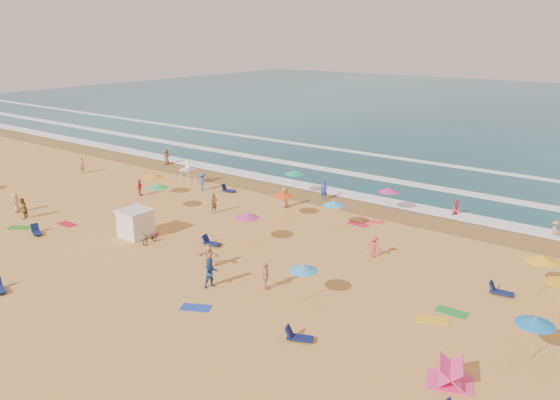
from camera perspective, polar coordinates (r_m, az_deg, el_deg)
The scene contains 12 objects.
ground at distance 42.65m, azimuth -7.14°, elevation -3.33°, with size 220.00×220.00×0.00m, color gold.
ocean at distance 116.91m, azimuth 22.94°, elevation 8.59°, with size 220.00×140.00×0.18m, color #0C4756.
wet_sand at distance 51.85m, azimuth 2.43°, elevation 0.54°, with size 220.00×220.00×0.00m, color olive.
surf_foam at distance 59.05m, azimuth 7.29°, elevation 2.60°, with size 200.00×18.70×0.05m.
cabana at distance 42.52m, azimuth -14.85°, elevation -2.43°, with size 2.00×2.00×2.00m, color white.
cabana_roof at distance 42.19m, azimuth -14.96°, elevation -1.07°, with size 2.20×2.20×0.12m, color silver.
bicycle at distance 41.14m, azimuth -13.45°, elevation -3.85°, with size 0.55×1.59×0.83m, color black.
lifeguard_stand at distance 55.83m, azimuth -9.60°, elevation 2.64°, with size 1.20×1.20×2.10m, color white, non-canonical shape.
beach_umbrellas at distance 39.49m, azimuth -2.57°, elevation -1.60°, with size 53.08×31.77×0.79m.
loungers at distance 34.68m, azimuth -1.65°, elevation -7.88°, with size 38.01×24.82×0.34m.
towels at distance 40.42m, azimuth -4.05°, elevation -4.40°, with size 34.06×21.60×0.03m.
beachgoers at distance 45.15m, azimuth -5.03°, elevation -0.98°, with size 46.50×23.06×2.15m.
Camera 1 is at (27.97, -28.53, 14.90)m, focal length 35.00 mm.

